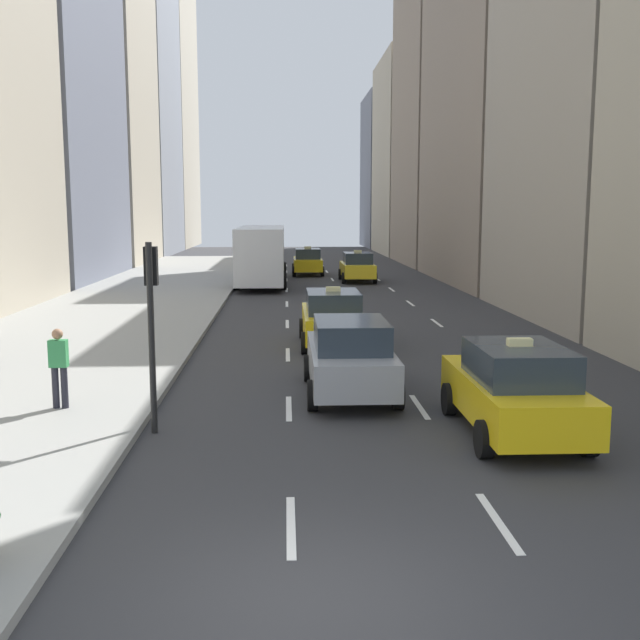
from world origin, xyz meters
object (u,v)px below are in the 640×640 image
object	(u,v)px
taxi_lead	(357,267)
pedestrian_mid_block	(59,364)
taxi_fourth	(308,261)
sedan_black_near	(350,357)
taxi_second	(515,389)
taxi_third	(333,318)
city_bus	(262,253)
traffic_light_pole	(151,306)

from	to	relation	value
taxi_lead	pedestrian_mid_block	world-z (taller)	taxi_lead
taxi_fourth	sedan_black_near	distance (m)	32.37
taxi_second	pedestrian_mid_block	distance (m)	9.06
taxi_third	pedestrian_mid_block	world-z (taller)	taxi_third
sedan_black_near	taxi_third	bearing A→B (deg)	90.00
pedestrian_mid_block	sedan_black_near	bearing A→B (deg)	12.97
taxi_third	sedan_black_near	distance (m)	6.28
city_bus	traffic_light_pole	bearing A→B (deg)	-92.25
taxi_second	sedan_black_near	size ratio (longest dim) A/B	0.99
taxi_lead	taxi_fourth	world-z (taller)	same
traffic_light_pole	taxi_third	bearing A→B (deg)	66.15
taxi_fourth	city_bus	bearing A→B (deg)	-114.85
city_bus	taxi_second	bearing A→B (deg)	-79.22
sedan_black_near	city_bus	world-z (taller)	city_bus
taxi_third	city_bus	bearing A→B (deg)	97.99
taxi_lead	pedestrian_mid_block	bearing A→B (deg)	-107.09
pedestrian_mid_block	city_bus	bearing A→B (deg)	83.26
taxi_third	pedestrian_mid_block	distance (m)	9.80
taxi_third	traffic_light_pole	world-z (taller)	traffic_light_pole
sedan_black_near	city_bus	size ratio (longest dim) A/B	0.38
taxi_lead	sedan_black_near	world-z (taller)	taxi_lead
taxi_second	taxi_fourth	distance (m)	35.66
taxi_fourth	city_bus	size ratio (longest dim) A/B	0.38
taxi_fourth	pedestrian_mid_block	world-z (taller)	taxi_fourth
sedan_black_near	pedestrian_mid_block	size ratio (longest dim) A/B	2.68
taxi_lead	pedestrian_mid_block	size ratio (longest dim) A/B	2.67
taxi_lead	taxi_second	world-z (taller)	same
city_bus	pedestrian_mid_block	world-z (taller)	city_bus
taxi_third	traffic_light_pole	xyz separation A→B (m)	(-3.95, -8.93, 1.53)
traffic_light_pole	city_bus	bearing A→B (deg)	87.75
taxi_fourth	traffic_light_pole	distance (m)	35.29
taxi_fourth	sedan_black_near	world-z (taller)	taxi_fourth
taxi_third	sedan_black_near	xyz separation A→B (m)	(-0.00, -6.28, 0.01)
pedestrian_mid_block	taxi_fourth	bearing A→B (deg)	79.79
taxi_third	city_bus	distance (m)	20.24
pedestrian_mid_block	traffic_light_pole	distance (m)	2.82
taxi_second	city_bus	world-z (taller)	city_bus
taxi_lead	city_bus	world-z (taller)	city_bus
sedan_black_near	pedestrian_mid_block	xyz separation A→B (m)	(-6.09, -1.40, 0.18)
city_bus	traffic_light_pole	xyz separation A→B (m)	(-1.14, -28.96, 0.62)
taxi_lead	traffic_light_pole	distance (m)	30.95
taxi_lead	taxi_third	xyz separation A→B (m)	(-2.80, -21.23, 0.00)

